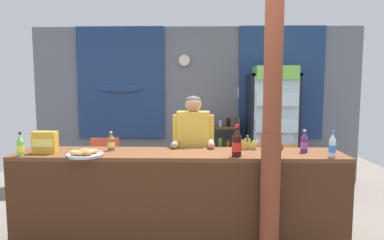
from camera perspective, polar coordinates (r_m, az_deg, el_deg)
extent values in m
plane|color=slate|center=(4.50, 0.36, -15.61)|extent=(7.42, 7.42, 0.00)
cube|color=slate|center=(5.87, 0.67, 2.62)|extent=(5.55, 0.12, 2.61)
cube|color=navy|center=(5.93, -11.85, 6.07)|extent=(1.47, 0.04, 1.88)
ellipsoid|color=navy|center=(5.91, -11.88, 5.15)|extent=(0.81, 0.10, 0.16)
cube|color=navy|center=(5.93, 14.72, 6.00)|extent=(1.41, 0.04, 1.88)
ellipsoid|color=navy|center=(5.91, 14.74, 5.08)|extent=(0.78, 0.10, 0.16)
cylinder|color=tan|center=(5.80, -1.31, 9.96)|extent=(0.20, 0.03, 0.20)
cylinder|color=white|center=(5.78, -1.31, 9.97)|extent=(0.17, 0.01, 0.17)
cube|color=beige|center=(5.83, 8.80, 4.54)|extent=(0.24, 0.02, 0.18)
cube|color=brown|center=(3.56, -2.17, -5.71)|extent=(3.38, 0.59, 0.04)
cube|color=#432715|center=(3.43, -2.43, -14.49)|extent=(3.38, 0.04, 0.91)
cube|color=#432715|center=(4.13, -26.14, -11.53)|extent=(0.08, 0.53, 0.91)
cube|color=#432715|center=(3.95, 23.09, -12.19)|extent=(0.08, 0.53, 0.91)
cylinder|color=brown|center=(3.33, 12.92, -12.47)|extent=(0.18, 0.18, 1.22)
cylinder|color=brown|center=(3.17, 13.46, 8.98)|extent=(0.17, 0.17, 1.22)
ellipsoid|color=brown|center=(3.23, 14.55, -4.44)|extent=(0.06, 0.05, 0.08)
cube|color=black|center=(5.81, 12.62, -1.52)|extent=(0.74, 0.04, 1.82)
cube|color=black|center=(5.47, 9.60, -1.92)|extent=(0.04, 0.61, 1.82)
cube|color=black|center=(5.61, 16.70, -1.89)|extent=(0.04, 0.61, 1.82)
cube|color=black|center=(5.48, 13.42, 7.34)|extent=(0.74, 0.61, 0.04)
cube|color=black|center=(5.71, 12.98, -10.57)|extent=(0.74, 0.61, 0.08)
cube|color=silver|center=(5.23, 13.87, -1.81)|extent=(0.68, 0.02, 1.66)
cylinder|color=#B7B7BC|center=(5.29, 17.22, -2.38)|extent=(0.02, 0.02, 0.40)
cube|color=silver|center=(5.59, 13.10, -5.64)|extent=(0.66, 0.53, 0.02)
cube|color=orange|center=(5.45, 13.40, -4.77)|extent=(0.62, 0.49, 0.20)
cube|color=silver|center=(5.52, 13.20, -1.65)|extent=(0.66, 0.53, 0.02)
cube|color=silver|center=(5.39, 13.50, -0.67)|extent=(0.62, 0.49, 0.20)
cube|color=silver|center=(5.49, 13.30, 2.41)|extent=(0.66, 0.53, 0.02)
cube|color=silver|center=(5.36, 13.60, 3.49)|extent=(0.62, 0.49, 0.20)
cube|color=silver|center=(5.47, 13.40, 6.50)|extent=(0.66, 0.53, 0.02)
cube|color=#75C64C|center=(5.36, 13.71, 7.69)|extent=(0.62, 0.49, 0.20)
cube|color=brown|center=(5.66, 3.15, -5.14)|extent=(0.04, 0.28, 1.12)
cube|color=brown|center=(5.69, 7.59, -5.12)|extent=(0.04, 0.28, 1.12)
cube|color=brown|center=(5.61, 5.42, -1.20)|extent=(0.44, 0.28, 0.02)
cylinder|color=silver|center=(5.60, 4.75, -0.54)|extent=(0.06, 0.06, 0.11)
cylinder|color=black|center=(5.61, 6.10, -0.38)|extent=(0.07, 0.07, 0.14)
cube|color=brown|center=(5.66, 5.38, -4.58)|extent=(0.44, 0.28, 0.02)
cylinder|color=#75C64C|center=(5.64, 4.72, -3.72)|extent=(0.07, 0.07, 0.15)
cylinder|color=orange|center=(5.66, 6.06, -3.96)|extent=(0.05, 0.05, 0.10)
cube|color=brown|center=(5.74, 5.35, -7.88)|extent=(0.44, 0.28, 0.02)
cylinder|color=#56286B|center=(5.71, 4.69, -7.10)|extent=(0.06, 0.06, 0.14)
cylinder|color=#56286B|center=(5.72, 6.02, -7.10)|extent=(0.07, 0.07, 0.13)
cube|color=#E5563D|center=(5.13, -14.41, -7.89)|extent=(0.53, 0.53, 0.04)
cube|color=#E5563D|center=(5.28, -14.35, -5.05)|extent=(0.42, 0.13, 0.40)
cylinder|color=#E5563D|center=(5.02, -16.67, -10.86)|extent=(0.04, 0.04, 0.44)
cylinder|color=#E5563D|center=(5.00, -12.25, -10.82)|extent=(0.04, 0.04, 0.44)
cylinder|color=#E5563D|center=(5.39, -16.28, -9.69)|extent=(0.04, 0.04, 0.44)
cylinder|color=#E5563D|center=(5.36, -12.18, -9.65)|extent=(0.04, 0.04, 0.44)
cube|color=#E5563D|center=(5.12, -16.69, -6.60)|extent=(0.13, 0.40, 0.03)
cube|color=#E5563D|center=(5.10, -12.19, -6.54)|extent=(0.13, 0.40, 0.03)
cylinder|color=#28282D|center=(4.13, -0.90, -11.49)|extent=(0.11, 0.11, 0.83)
cylinder|color=#28282D|center=(4.13, 1.33, -11.51)|extent=(0.11, 0.11, 0.83)
cube|color=gold|center=(3.98, 0.22, -2.24)|extent=(0.37, 0.20, 0.51)
sphere|color=tan|center=(3.94, 0.22, 2.68)|extent=(0.19, 0.19, 0.19)
ellipsoid|color=#4C4742|center=(3.95, 0.23, 3.31)|extent=(0.18, 0.18, 0.10)
cylinder|color=gold|center=(3.98, -2.68, -1.34)|extent=(0.08, 0.08, 0.31)
cylinder|color=tan|center=(3.85, -2.83, -3.90)|extent=(0.07, 0.26, 0.07)
sphere|color=tan|center=(3.72, -2.98, -4.25)|extent=(0.08, 0.08, 0.08)
cylinder|color=gold|center=(3.97, 3.13, -1.36)|extent=(0.08, 0.08, 0.31)
cylinder|color=tan|center=(3.84, 3.18, -3.93)|extent=(0.07, 0.26, 0.07)
sphere|color=tan|center=(3.72, 3.25, -4.27)|extent=(0.08, 0.08, 0.08)
cylinder|color=black|center=(3.35, 7.49, -4.45)|extent=(0.09, 0.09, 0.20)
cone|color=black|center=(3.33, 7.52, -2.04)|extent=(0.09, 0.09, 0.09)
cylinder|color=red|center=(3.32, 7.54, -1.02)|extent=(0.04, 0.04, 0.03)
cylinder|color=red|center=(3.35, 7.49, -4.45)|extent=(0.09, 0.09, 0.09)
cylinder|color=brown|center=(3.74, -13.36, -4.00)|extent=(0.07, 0.07, 0.13)
cone|color=brown|center=(3.73, -13.40, -2.63)|extent=(0.07, 0.07, 0.06)
cylinder|color=#E5CC4C|center=(3.72, -13.41, -2.05)|extent=(0.03, 0.03, 0.02)
cylinder|color=#E5D166|center=(3.74, -13.36, -4.00)|extent=(0.08, 0.08, 0.06)
cylinder|color=silver|center=(3.58, 22.43, -4.47)|extent=(0.06, 0.06, 0.16)
cone|color=silver|center=(3.56, 22.51, -2.62)|extent=(0.06, 0.06, 0.07)
cylinder|color=blue|center=(3.56, 22.54, -1.83)|extent=(0.03, 0.03, 0.03)
cylinder|color=blue|center=(3.58, 22.43, -4.47)|extent=(0.07, 0.07, 0.07)
cylinder|color=#75C64C|center=(3.76, -26.77, -4.28)|extent=(0.06, 0.06, 0.15)
cone|color=#75C64C|center=(3.75, -26.85, -2.68)|extent=(0.06, 0.06, 0.07)
cylinder|color=black|center=(3.74, -26.88, -2.00)|extent=(0.03, 0.03, 0.02)
cylinder|color=yellow|center=(3.76, -26.77, -4.28)|extent=(0.07, 0.07, 0.07)
cylinder|color=#56286B|center=(3.72, 18.26, -4.03)|extent=(0.07, 0.07, 0.15)
cone|color=#56286B|center=(3.71, 18.32, -2.39)|extent=(0.07, 0.07, 0.07)
cylinder|color=silver|center=(3.70, 18.34, -1.70)|extent=(0.03, 0.03, 0.02)
cylinder|color=purple|center=(3.72, 18.26, -4.03)|extent=(0.07, 0.07, 0.07)
cube|color=gold|center=(3.81, -23.37, -3.43)|extent=(0.24, 0.11, 0.22)
cube|color=#FFE26D|center=(3.76, -23.74, -3.57)|extent=(0.21, 0.00, 0.08)
cylinder|color=#BCBCC1|center=(3.52, -17.47, -5.67)|extent=(0.34, 0.34, 0.02)
torus|color=#BCBCC1|center=(3.52, -17.48, -5.44)|extent=(0.35, 0.35, 0.02)
ellipsoid|color=tan|center=(3.51, -16.74, -5.10)|extent=(0.07, 0.08, 0.05)
ellipsoid|color=#C68947|center=(3.55, -16.15, -5.03)|extent=(0.10, 0.07, 0.05)
ellipsoid|color=#B2753D|center=(3.62, -17.55, -4.87)|extent=(0.09, 0.09, 0.04)
ellipsoid|color=#A36638|center=(3.57, -18.21, -5.07)|extent=(0.07, 0.08, 0.04)
ellipsoid|color=tan|center=(3.51, -19.02, -5.18)|extent=(0.11, 0.08, 0.05)
ellipsoid|color=#A36638|center=(3.47, -18.16, -5.41)|extent=(0.10, 0.07, 0.04)
ellipsoid|color=#A36638|center=(3.46, -17.13, -5.32)|extent=(0.10, 0.08, 0.05)
ellipsoid|color=#CCC14C|center=(3.73, 7.90, -3.88)|extent=(0.09, 0.04, 0.15)
ellipsoid|color=#CCC14C|center=(3.73, 8.45, -4.05)|extent=(0.06, 0.04, 0.13)
ellipsoid|color=#CCC14C|center=(3.74, 8.98, -3.99)|extent=(0.06, 0.03, 0.13)
ellipsoid|color=#CCC14C|center=(3.75, 9.51, -4.00)|extent=(0.04, 0.04, 0.13)
ellipsoid|color=#CCC14C|center=(3.73, 10.09, -4.14)|extent=(0.08, 0.04, 0.12)
ellipsoid|color=#CCC14C|center=(3.74, 10.62, -4.13)|extent=(0.08, 0.04, 0.12)
cylinder|color=olive|center=(3.72, 9.29, -2.93)|extent=(0.02, 0.02, 0.05)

